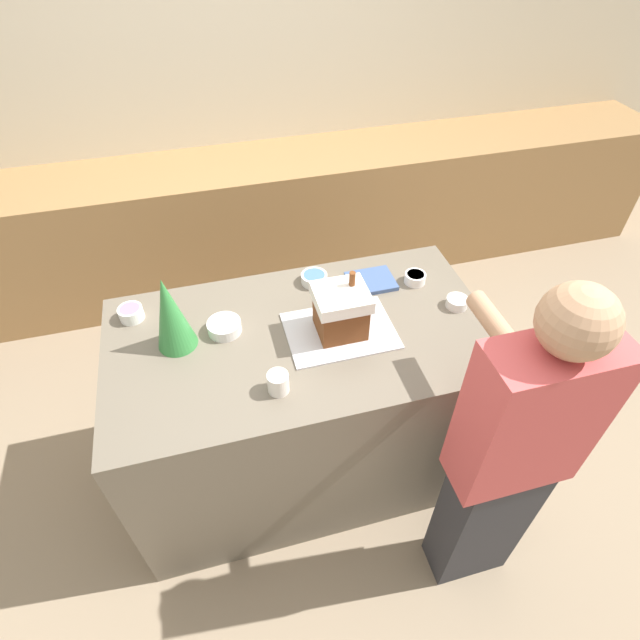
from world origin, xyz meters
The scene contains 15 objects.
ground_plane centered at (0.00, 0.00, 0.00)m, with size 12.00×12.00×0.00m, color gray.
wall_back centered at (0.00, 1.95, 1.30)m, with size 8.00×0.05×2.60m.
back_cabinet_block centered at (0.00, 1.63, 0.44)m, with size 6.00×0.60×0.88m.
kitchen_island centered at (0.00, 0.00, 0.46)m, with size 1.54×0.84×0.93m.
baking_tray centered at (0.15, -0.02, 0.93)m, with size 0.43×0.31×0.01m.
gingerbread_house centered at (0.15, -0.02, 1.04)m, with size 0.20×0.19×0.26m.
decorative_tree centered at (-0.48, 0.08, 1.09)m, with size 0.15×0.15×0.32m.
candy_bowl_front_corner centered at (-0.65, 0.27, 0.96)m, with size 0.10×0.10×0.05m.
candy_bowl_behind_tray centered at (0.56, 0.19, 0.95)m, with size 0.09×0.09×0.05m.
candy_bowl_far_left centered at (-0.29, 0.10, 0.95)m, with size 0.13×0.13×0.05m.
candy_bowl_beside_tree centered at (0.13, 0.30, 0.95)m, with size 0.12×0.12×0.04m.
candy_bowl_center_rear centered at (0.67, -0.01, 0.95)m, with size 0.09×0.09×0.04m.
cookbook centered at (0.37, 0.23, 0.94)m, with size 0.20×0.16×0.02m.
mug centered at (-0.14, -0.25, 0.97)m, with size 0.08×0.08×0.08m.
person centered at (0.57, -0.66, 0.82)m, with size 0.41×0.52×1.58m.
Camera 1 is at (-0.29, -1.36, 2.34)m, focal length 28.00 mm.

